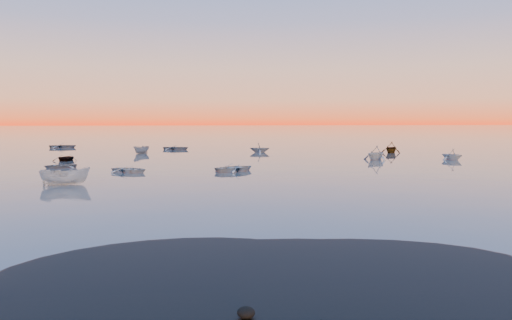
{
  "coord_description": "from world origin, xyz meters",
  "views": [
    {
      "loc": [
        -8.92,
        -18.05,
        5.34
      ],
      "look_at": [
        -3.06,
        28.0,
        1.52
      ],
      "focal_mm": 35.0,
      "sensor_mm": 36.0,
      "label": 1
    }
  ],
  "objects": [
    {
      "name": "ground",
      "position": [
        0.0,
        100.0,
        0.0
      ],
      "size": [
        600.0,
        600.0,
        0.0
      ],
      "primitive_type": "plane",
      "color": "#70675D",
      "rests_on": "ground"
    },
    {
      "name": "mud_lobes",
      "position": [
        0.0,
        -1.0,
        0.01
      ],
      "size": [
        140.0,
        6.0,
        0.07
      ],
      "primitive_type": null,
      "color": "black",
      "rests_on": "ground"
    },
    {
      "name": "moored_fleet",
      "position": [
        0.0,
        53.0,
        0.0
      ],
      "size": [
        124.0,
        58.0,
        1.2
      ],
      "primitive_type": null,
      "color": "silver",
      "rests_on": "ground"
    },
    {
      "name": "boat_near_left",
      "position": [
        -15.21,
        32.89,
        0.0
      ],
      "size": [
        3.29,
        4.06,
        0.95
      ],
      "primitive_type": "imported",
      "rotation": [
        0.0,
        0.0,
        1.03
      ],
      "color": "silver",
      "rests_on": "ground"
    },
    {
      "name": "boat_near_center",
      "position": [
        -19.28,
        24.0,
        0.0
      ],
      "size": [
        2.1,
        4.14,
        1.38
      ],
      "primitive_type": "imported",
      "rotation": [
        0.0,
        0.0,
        1.68
      ],
      "color": "silver",
      "rests_on": "ground"
    },
    {
      "name": "boat_near_right",
      "position": [
        24.84,
        43.39,
        0.0
      ],
      "size": [
        3.52,
        2.65,
        1.12
      ],
      "primitive_type": "imported",
      "rotation": [
        0.0,
        0.0,
        3.57
      ],
      "color": "silver",
      "rests_on": "ground"
    }
  ]
}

